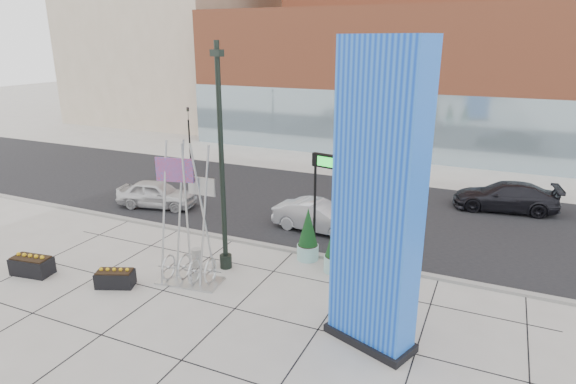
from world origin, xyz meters
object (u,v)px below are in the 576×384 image
at_px(concrete_bollard, 197,258).
at_px(car_white_west, 157,194).
at_px(blue_pylon, 377,208).
at_px(car_silver_mid, 318,217).
at_px(lamp_post, 222,182).
at_px(public_art_sculpture, 188,247).
at_px(overhead_street_sign, 334,171).

height_order(concrete_bollard, car_white_west, car_white_west).
height_order(blue_pylon, car_silver_mid, blue_pylon).
xyz_separation_m(lamp_post, public_art_sculpture, (-0.60, -1.58, -2.13)).
relative_size(public_art_sculpture, overhead_street_sign, 1.20).
relative_size(blue_pylon, car_silver_mid, 2.05).
bearing_deg(car_white_west, lamp_post, -135.83).
bearing_deg(concrete_bollard, overhead_street_sign, 29.86).
distance_m(blue_pylon, public_art_sculpture, 7.71).
distance_m(public_art_sculpture, overhead_street_sign, 6.21).
xyz_separation_m(car_white_west, car_silver_mid, (9.16, 0.35, -0.01)).
xyz_separation_m(overhead_street_sign, car_silver_mid, (-1.66, 2.85, -3.14)).
bearing_deg(concrete_bollard, car_white_west, 139.63).
bearing_deg(overhead_street_sign, lamp_post, -137.11).
bearing_deg(blue_pylon, overhead_street_sign, 142.15).
relative_size(lamp_post, public_art_sculpture, 1.61).
bearing_deg(lamp_post, overhead_street_sign, 31.66).
height_order(lamp_post, overhead_street_sign, lamp_post).
bearing_deg(concrete_bollard, car_silver_mid, 61.19).
distance_m(blue_pylon, overhead_street_sign, 5.54).
relative_size(concrete_bollard, car_silver_mid, 0.18).
relative_size(overhead_street_sign, car_silver_mid, 1.04).
distance_m(overhead_street_sign, car_silver_mid, 4.55).
height_order(lamp_post, concrete_bollard, lamp_post).
relative_size(overhead_street_sign, car_white_west, 1.06).
bearing_deg(public_art_sculpture, car_white_west, 129.17).
bearing_deg(public_art_sculpture, overhead_street_sign, 35.04).
xyz_separation_m(lamp_post, concrete_bollard, (-1.06, -0.45, -3.15)).
distance_m(concrete_bollard, overhead_street_sign, 6.43).
relative_size(public_art_sculpture, concrete_bollard, 6.84).
bearing_deg(lamp_post, public_art_sculpture, -110.79).
bearing_deg(blue_pylon, concrete_bollard, -174.03).
xyz_separation_m(lamp_post, car_silver_mid, (1.99, 5.09, -2.84)).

